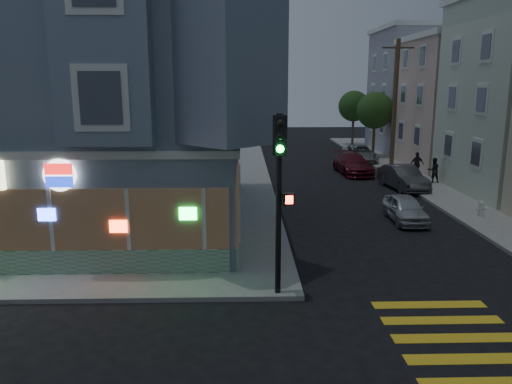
{
  "coord_description": "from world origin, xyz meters",
  "views": [
    {
      "loc": [
        1.23,
        -11.36,
        6.17
      ],
      "look_at": [
        1.72,
        6.42,
        2.27
      ],
      "focal_mm": 35.0,
      "sensor_mm": 36.0,
      "label": 1
    }
  ],
  "objects_px": {
    "utility_pole": "(395,103)",
    "parked_car_b": "(403,178)",
    "parked_car_c": "(353,164)",
    "pedestrian_a": "(433,170)",
    "parked_car_d": "(360,154)",
    "traffic_signal": "(280,175)",
    "street_tree_far": "(354,106)",
    "parked_car_a": "(405,209)",
    "fire_hydrant": "(481,208)",
    "street_tree_near": "(375,111)",
    "pedestrian_b": "(417,164)"
  },
  "relations": [
    {
      "from": "parked_car_b",
      "to": "parked_car_c",
      "type": "relative_size",
      "value": 0.9
    },
    {
      "from": "street_tree_far",
      "to": "traffic_signal",
      "type": "distance_m",
      "value": 37.18
    },
    {
      "from": "parked_car_c",
      "to": "parked_car_d",
      "type": "distance_m",
      "value": 5.47
    },
    {
      "from": "pedestrian_a",
      "to": "fire_hydrant",
      "type": "relative_size",
      "value": 2.08
    },
    {
      "from": "pedestrian_a",
      "to": "parked_car_b",
      "type": "distance_m",
      "value": 2.66
    },
    {
      "from": "street_tree_near",
      "to": "street_tree_far",
      "type": "distance_m",
      "value": 8.0
    },
    {
      "from": "pedestrian_a",
      "to": "pedestrian_b",
      "type": "bearing_deg",
      "value": -81.59
    },
    {
      "from": "street_tree_near",
      "to": "pedestrian_b",
      "type": "height_order",
      "value": "street_tree_near"
    },
    {
      "from": "parked_car_b",
      "to": "fire_hydrant",
      "type": "distance_m",
      "value": 6.86
    },
    {
      "from": "parked_car_b",
      "to": "parked_car_d",
      "type": "distance_m",
      "value": 10.4
    },
    {
      "from": "utility_pole",
      "to": "parked_car_b",
      "type": "distance_m",
      "value": 7.97
    },
    {
      "from": "traffic_signal",
      "to": "pedestrian_a",
      "type": "bearing_deg",
      "value": 45.73
    },
    {
      "from": "pedestrian_a",
      "to": "pedestrian_b",
      "type": "height_order",
      "value": "pedestrian_b"
    },
    {
      "from": "parked_car_a",
      "to": "traffic_signal",
      "type": "relative_size",
      "value": 0.67
    },
    {
      "from": "street_tree_far",
      "to": "parked_car_d",
      "type": "bearing_deg",
      "value": -99.1
    },
    {
      "from": "pedestrian_a",
      "to": "parked_car_c",
      "type": "height_order",
      "value": "pedestrian_a"
    },
    {
      "from": "pedestrian_b",
      "to": "utility_pole",
      "type": "bearing_deg",
      "value": -88.53
    },
    {
      "from": "parked_car_b",
      "to": "parked_car_c",
      "type": "xyz_separation_m",
      "value": [
        -1.85,
        5.2,
        -0.01
      ]
    },
    {
      "from": "pedestrian_a",
      "to": "parked_car_d",
      "type": "distance_m",
      "value": 9.4
    },
    {
      "from": "utility_pole",
      "to": "fire_hydrant",
      "type": "distance_m",
      "value": 14.07
    },
    {
      "from": "parked_car_a",
      "to": "parked_car_b",
      "type": "height_order",
      "value": "parked_car_b"
    },
    {
      "from": "street_tree_near",
      "to": "parked_car_a",
      "type": "xyz_separation_m",
      "value": [
        -3.6,
        -19.64,
        -3.34
      ]
    },
    {
      "from": "pedestrian_a",
      "to": "fire_hydrant",
      "type": "height_order",
      "value": "pedestrian_a"
    },
    {
      "from": "utility_pole",
      "to": "traffic_signal",
      "type": "height_order",
      "value": "utility_pole"
    },
    {
      "from": "pedestrian_a",
      "to": "parked_car_b",
      "type": "xyz_separation_m",
      "value": [
        -2.3,
        -1.33,
        -0.2
      ]
    },
    {
      "from": "parked_car_a",
      "to": "traffic_signal",
      "type": "xyz_separation_m",
      "value": [
        -6.34,
        -8.19,
        3.08
      ]
    },
    {
      "from": "parked_car_a",
      "to": "fire_hydrant",
      "type": "height_order",
      "value": "parked_car_a"
    },
    {
      "from": "street_tree_near",
      "to": "fire_hydrant",
      "type": "distance_m",
      "value": 19.71
    },
    {
      "from": "pedestrian_a",
      "to": "parked_car_b",
      "type": "bearing_deg",
      "value": 28.22
    },
    {
      "from": "pedestrian_a",
      "to": "parked_car_c",
      "type": "xyz_separation_m",
      "value": [
        -4.15,
        3.87,
        -0.22
      ]
    },
    {
      "from": "street_tree_far",
      "to": "parked_car_a",
      "type": "distance_m",
      "value": 28.08
    },
    {
      "from": "parked_car_d",
      "to": "pedestrian_b",
      "type": "bearing_deg",
      "value": -72.12
    },
    {
      "from": "parked_car_a",
      "to": "utility_pole",
      "type": "bearing_deg",
      "value": 76.68
    },
    {
      "from": "utility_pole",
      "to": "street_tree_far",
      "type": "relative_size",
      "value": 1.7
    },
    {
      "from": "street_tree_near",
      "to": "parked_car_c",
      "type": "xyz_separation_m",
      "value": [
        -3.35,
        -7.52,
        -3.24
      ]
    },
    {
      "from": "parked_car_c",
      "to": "street_tree_near",
      "type": "bearing_deg",
      "value": 61.92
    },
    {
      "from": "parked_car_d",
      "to": "parked_car_b",
      "type": "bearing_deg",
      "value": -87.74
    },
    {
      "from": "fire_hydrant",
      "to": "pedestrian_b",
      "type": "bearing_deg",
      "value": 87.45
    },
    {
      "from": "traffic_signal",
      "to": "fire_hydrant",
      "type": "xyz_separation_m",
      "value": [
        9.94,
        8.42,
        -3.14
      ]
    },
    {
      "from": "fire_hydrant",
      "to": "parked_car_d",
      "type": "bearing_deg",
      "value": 95.53
    },
    {
      "from": "street_tree_near",
      "to": "parked_car_b",
      "type": "xyz_separation_m",
      "value": [
        -1.5,
        -12.72,
        -3.23
      ]
    },
    {
      "from": "utility_pole",
      "to": "parked_car_b",
      "type": "relative_size",
      "value": 2.09
    },
    {
      "from": "parked_car_d",
      "to": "traffic_signal",
      "type": "bearing_deg",
      "value": -106.57
    },
    {
      "from": "street_tree_far",
      "to": "fire_hydrant",
      "type": "distance_m",
      "value": 27.62
    },
    {
      "from": "street_tree_far",
      "to": "pedestrian_a",
      "type": "xyz_separation_m",
      "value": [
        0.8,
        -19.39,
        -3.02
      ]
    },
    {
      "from": "parked_car_b",
      "to": "fire_hydrant",
      "type": "height_order",
      "value": "parked_car_b"
    },
    {
      "from": "street_tree_near",
      "to": "parked_car_a",
      "type": "height_order",
      "value": "street_tree_near"
    },
    {
      "from": "street_tree_near",
      "to": "parked_car_b",
      "type": "relative_size",
      "value": 1.23
    },
    {
      "from": "traffic_signal",
      "to": "utility_pole",
      "type": "bearing_deg",
      "value": 54.85
    },
    {
      "from": "pedestrian_a",
      "to": "pedestrian_b",
      "type": "distance_m",
      "value": 2.0
    }
  ]
}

